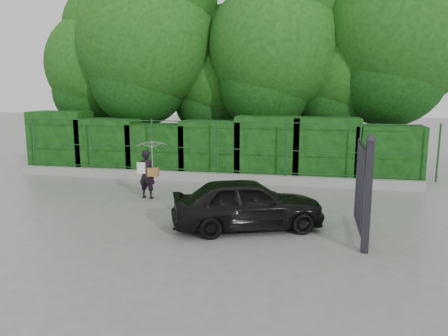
# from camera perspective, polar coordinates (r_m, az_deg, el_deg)

# --- Properties ---
(ground) EXTENTS (80.00, 80.00, 0.00)m
(ground) POSITION_cam_1_polar(r_m,az_deg,el_deg) (10.78, -8.18, -6.75)
(ground) COLOR gray
(kerb) EXTENTS (14.00, 0.25, 0.30)m
(kerb) POSITION_cam_1_polar(r_m,az_deg,el_deg) (14.92, -2.39, -1.21)
(kerb) COLOR #9E9E99
(kerb) RESTS_ON ground
(fence) EXTENTS (14.13, 0.06, 1.80)m
(fence) POSITION_cam_1_polar(r_m,az_deg,el_deg) (14.69, -1.58, 2.77)
(fence) COLOR #1A461D
(fence) RESTS_ON kerb
(hedge) EXTENTS (14.20, 1.20, 2.27)m
(hedge) POSITION_cam_1_polar(r_m,az_deg,el_deg) (15.74, -1.72, 2.68)
(hedge) COLOR black
(hedge) RESTS_ON ground
(trees) EXTENTS (17.10, 6.15, 8.08)m
(trees) POSITION_cam_1_polar(r_m,az_deg,el_deg) (17.63, 3.86, 15.18)
(trees) COLOR black
(trees) RESTS_ON ground
(gate) EXTENTS (0.22, 2.33, 2.36)m
(gate) POSITION_cam_1_polar(r_m,az_deg,el_deg) (9.23, 17.93, -2.47)
(gate) COLOR #26262C
(gate) RESTS_ON ground
(woman) EXTENTS (0.94, 0.95, 1.69)m
(woman) POSITION_cam_1_polar(r_m,az_deg,el_deg) (12.68, -9.57, 1.02)
(woman) COLOR black
(woman) RESTS_ON ground
(car) EXTENTS (3.69, 2.49, 1.17)m
(car) POSITION_cam_1_polar(r_m,az_deg,el_deg) (9.93, 3.10, -4.64)
(car) COLOR black
(car) RESTS_ON ground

